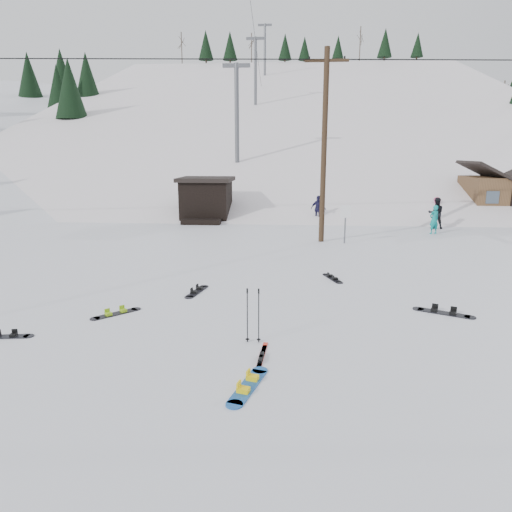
# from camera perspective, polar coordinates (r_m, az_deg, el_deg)

# --- Properties ---
(ground) EXTENTS (200.00, 200.00, 0.00)m
(ground) POSITION_cam_1_polar(r_m,az_deg,el_deg) (9.46, 1.23, -14.24)
(ground) COLOR white
(ground) RESTS_ON ground
(ski_slope) EXTENTS (60.00, 85.24, 65.97)m
(ski_slope) POSITION_cam_1_polar(r_m,az_deg,el_deg) (65.48, 3.76, -1.64)
(ski_slope) COLOR white
(ski_slope) RESTS_ON ground
(ridge_left) EXTENTS (47.54, 95.03, 58.38)m
(ridge_left) POSITION_cam_1_polar(r_m,az_deg,el_deg) (68.88, -27.81, -1.54)
(ridge_left) COLOR white
(ridge_left) RESTS_ON ground
(treeline_crest) EXTENTS (50.00, 6.00, 10.00)m
(treeline_crest) POSITION_cam_1_polar(r_m,az_deg,el_deg) (94.51, 4.07, 10.16)
(treeline_crest) COLOR black
(treeline_crest) RESTS_ON ski_slope
(utility_pole) EXTENTS (2.00, 0.26, 9.00)m
(utility_pole) POSITION_cam_1_polar(r_m,az_deg,el_deg) (22.47, 8.52, 13.63)
(utility_pole) COLOR #3A2819
(utility_pole) RESTS_ON ground
(trail_sign) EXTENTS (0.50, 0.09, 1.85)m
(trail_sign) POSITION_cam_1_polar(r_m,az_deg,el_deg) (22.36, 11.13, 4.78)
(trail_sign) COLOR #595B60
(trail_sign) RESTS_ON ground
(lift_hut) EXTENTS (3.40, 4.10, 2.75)m
(lift_hut) POSITION_cam_1_polar(r_m,az_deg,el_deg) (30.00, -6.23, 7.11)
(lift_hut) COLOR black
(lift_hut) RESTS_ON ground
(lift_tower_near) EXTENTS (2.20, 0.36, 8.00)m
(lift_tower_near) POSITION_cam_1_polar(r_m,az_deg,el_deg) (38.83, -2.42, 18.05)
(lift_tower_near) COLOR #595B60
(lift_tower_near) RESTS_ON ski_slope
(lift_tower_mid) EXTENTS (2.20, 0.36, 8.00)m
(lift_tower_mid) POSITION_cam_1_polar(r_m,az_deg,el_deg) (59.44, -0.07, 22.54)
(lift_tower_mid) COLOR #595B60
(lift_tower_mid) RESTS_ON ski_slope
(lift_tower_far) EXTENTS (2.20, 0.36, 8.00)m
(lift_tower_far) POSITION_cam_1_polar(r_m,az_deg,el_deg) (80.27, 1.12, 24.70)
(lift_tower_far) COLOR #595B60
(lift_tower_far) RESTS_ON ski_slope
(cabin) EXTENTS (5.39, 4.40, 3.77)m
(cabin) POSITION_cam_1_polar(r_m,az_deg,el_deg) (35.65, 28.59, 6.72)
(cabin) COLOR brown
(cabin) RESTS_ON ground
(hero_snowboard) EXTENTS (0.67, 1.62, 0.12)m
(hero_snowboard) POSITION_cam_1_polar(r_m,az_deg,el_deg) (8.90, -1.00, -15.88)
(hero_snowboard) COLOR #1B5DB2
(hero_snowboard) RESTS_ON ground
(hero_skis) EXTENTS (0.21, 1.73, 0.09)m
(hero_skis) POSITION_cam_1_polar(r_m,az_deg,el_deg) (9.93, 0.62, -12.71)
(hero_skis) COLOR red
(hero_skis) RESTS_ON ground
(ski_poles) EXTENTS (0.36, 0.09, 1.29)m
(ski_poles) POSITION_cam_1_polar(r_m,az_deg,el_deg) (10.55, -0.38, -7.38)
(ski_poles) COLOR black
(ski_poles) RESTS_ON ground
(board_scatter_a) EXTENTS (1.31, 0.40, 0.09)m
(board_scatter_a) POSITION_cam_1_polar(r_m,az_deg,el_deg) (12.56, -28.84, -8.77)
(board_scatter_a) COLOR black
(board_scatter_a) RESTS_ON ground
(board_scatter_b) EXTENTS (0.52, 1.45, 0.10)m
(board_scatter_b) POSITION_cam_1_polar(r_m,az_deg,el_deg) (14.55, -7.41, -4.39)
(board_scatter_b) COLOR black
(board_scatter_b) RESTS_ON ground
(board_scatter_c) EXTENTS (1.10, 1.10, 0.10)m
(board_scatter_c) POSITION_cam_1_polar(r_m,az_deg,el_deg) (13.09, -17.10, -6.86)
(board_scatter_c) COLOR black
(board_scatter_c) RESTS_ON ground
(board_scatter_d) EXTENTS (1.50, 0.89, 0.11)m
(board_scatter_d) POSITION_cam_1_polar(r_m,az_deg,el_deg) (13.58, 22.39, -6.54)
(board_scatter_d) COLOR black
(board_scatter_d) RESTS_ON ground
(board_scatter_f) EXTENTS (0.62, 1.30, 0.10)m
(board_scatter_f) POSITION_cam_1_polar(r_m,az_deg,el_deg) (16.15, 9.54, -2.74)
(board_scatter_f) COLOR black
(board_scatter_f) RESTS_ON ground
(skier_teal) EXTENTS (0.67, 0.56, 1.55)m
(skier_teal) POSITION_cam_1_polar(r_m,az_deg,el_deg) (26.45, 21.37, 4.26)
(skier_teal) COLOR #0D8A87
(skier_teal) RESTS_ON ground
(skier_dark) EXTENTS (0.95, 0.78, 1.79)m
(skier_dark) POSITION_cam_1_polar(r_m,az_deg,el_deg) (28.33, 21.57, 5.00)
(skier_dark) COLOR black
(skier_dark) RESTS_ON ground
(skier_pink) EXTENTS (1.08, 0.97, 1.46)m
(skier_pink) POSITION_cam_1_polar(r_m,az_deg,el_deg) (32.43, 21.61, 5.58)
(skier_pink) COLOR #CB4777
(skier_pink) RESTS_ON ground
(skier_navy) EXTENTS (1.07, 0.75, 1.68)m
(skier_navy) POSITION_cam_1_polar(r_m,az_deg,el_deg) (29.05, 7.80, 5.84)
(skier_navy) COLOR #1A183C
(skier_navy) RESTS_ON ground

